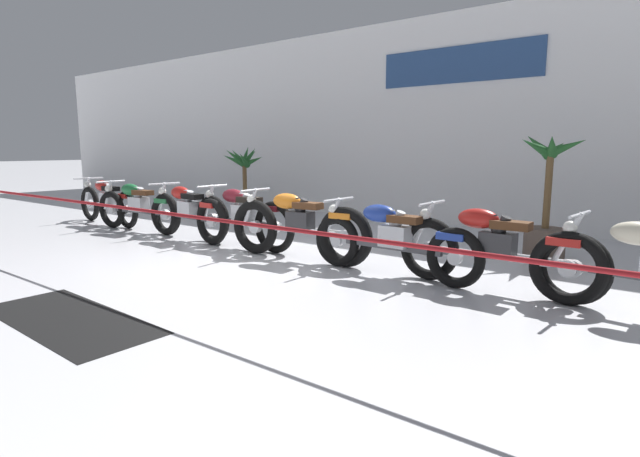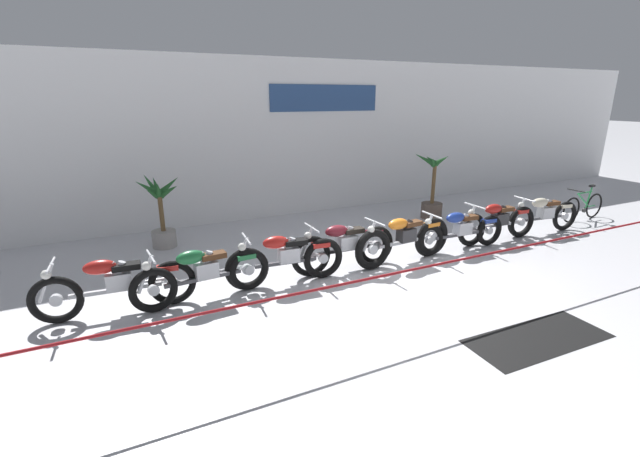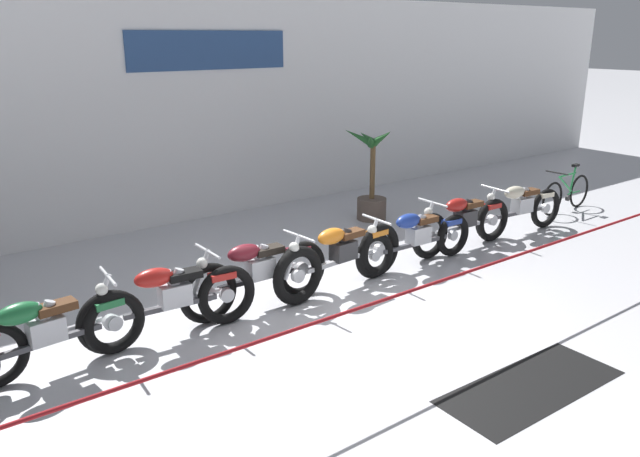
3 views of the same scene
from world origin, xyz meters
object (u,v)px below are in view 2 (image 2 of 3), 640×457
motorcycle_maroon_3 (344,246)px  motorcycle_red_6 (497,222)px  motorcycle_red_0 (115,285)px  motorcycle_cream_7 (543,215)px  potted_palm_right_of_row (432,194)px  potted_palm_left_of_row (161,212)px  motorcycle_green_1 (203,274)px  motorcycle_orange_4 (404,239)px  motorcycle_blue_5 (460,231)px  stanchion_far_left (379,285)px  bicycle (583,207)px  motorcycle_red_2 (286,259)px  floor_banner (538,338)px

motorcycle_maroon_3 → motorcycle_red_6: 3.98m
motorcycle_red_0 → motorcycle_cream_7: same height
potted_palm_right_of_row → potted_palm_left_of_row: bearing=174.3°
motorcycle_green_1 → potted_palm_right_of_row: size_ratio=1.25×
motorcycle_orange_4 → motorcycle_blue_5: (1.49, 0.01, -0.03)m
motorcycle_blue_5 → stanchion_far_left: stanchion_far_left is taller
bicycle → stanchion_far_left: bearing=-163.0°
motorcycle_cream_7 → bicycle: (2.03, 0.33, -0.10)m
motorcycle_orange_4 → stanchion_far_left: 2.92m
motorcycle_red_0 → stanchion_far_left: 3.98m
motorcycle_red_2 → motorcycle_maroon_3: (1.24, 0.10, 0.02)m
motorcycle_red_2 → stanchion_far_left: size_ratio=0.18×
motorcycle_red_2 → motorcycle_blue_5: size_ratio=0.92×
motorcycle_orange_4 → bicycle: 6.24m
motorcycle_red_2 → motorcycle_red_6: size_ratio=0.95×
motorcycle_green_1 → stanchion_far_left: bearing=-47.3°
motorcycle_blue_5 → stanchion_far_left: 4.09m
motorcycle_red_6 → motorcycle_cream_7: bearing=-1.3°
motorcycle_red_2 → motorcycle_orange_4: bearing=-1.2°
motorcycle_green_1 → motorcycle_red_6: bearing=0.7°
motorcycle_maroon_3 → bicycle: (7.51, 0.25, -0.12)m
motorcycle_red_2 → potted_palm_right_of_row: 5.71m
motorcycle_orange_4 → motorcycle_red_0: bearing=178.3°
motorcycle_green_1 → bicycle: 10.20m
bicycle → motorcycle_orange_4: bearing=-176.3°
motorcycle_red_0 → stanchion_far_left: bearing=-34.8°
motorcycle_red_0 → motorcycle_red_6: motorcycle_red_6 is taller
floor_banner → motorcycle_blue_5: bearing=65.8°
stanchion_far_left → motorcycle_red_6: bearing=25.3°
floor_banner → motorcycle_green_1: bearing=142.2°
motorcycle_red_0 → potted_palm_right_of_row: 8.26m
motorcycle_green_1 → motorcycle_blue_5: bearing=-0.1°
motorcycle_blue_5 → bicycle: 4.75m
bicycle → stanchion_far_left: stanchion_far_left is taller
potted_palm_left_of_row → bicycle: bearing=-14.3°
motorcycle_red_2 → floor_banner: size_ratio=1.04×
potted_palm_right_of_row → floor_banner: potted_palm_right_of_row is taller
bicycle → motorcycle_blue_5: bearing=-175.3°
motorcycle_orange_4 → stanchion_far_left: size_ratio=0.20×
motorcycle_blue_5 → potted_palm_left_of_row: bearing=151.9°
bicycle → potted_palm_left_of_row: size_ratio=1.02×
motorcycle_maroon_3 → potted_palm_left_of_row: bearing=135.4°
motorcycle_red_6 → motorcycle_orange_4: bearing=-177.7°
motorcycle_red_6 → stanchion_far_left: 5.20m
motorcycle_red_2 → motorcycle_maroon_3: size_ratio=0.99×
motorcycle_maroon_3 → motorcycle_blue_5: size_ratio=0.93×
motorcycle_red_6 → potted_palm_right_of_row: bearing=90.1°
motorcycle_orange_4 → motorcycle_red_6: 2.70m
motorcycle_red_0 → motorcycle_maroon_3: 3.97m
motorcycle_red_0 → motorcycle_orange_4: motorcycle_orange_4 is taller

